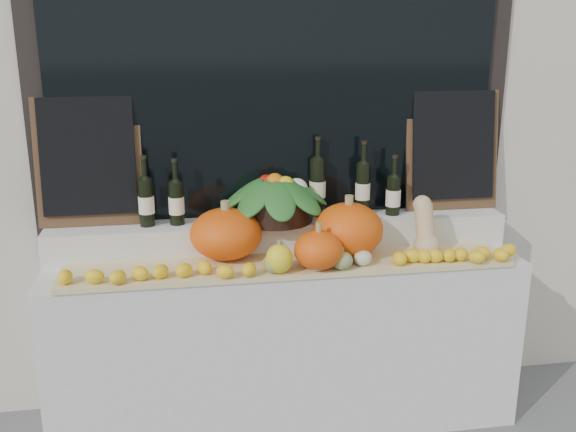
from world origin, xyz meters
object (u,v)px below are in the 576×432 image
at_px(pumpkin_left, 226,234).
at_px(wine_bottle_tall, 317,186).
at_px(butternut_squash, 425,230).
at_px(pumpkin_right, 348,230).
at_px(produce_bowl, 275,197).

bearing_deg(pumpkin_left, wine_bottle_tall, 23.25).
distance_m(pumpkin_left, butternut_squash, 0.96).
bearing_deg(pumpkin_right, produce_bowl, 147.53).
height_order(pumpkin_right, wine_bottle_tall, wine_bottle_tall).
relative_size(pumpkin_left, produce_bowl, 0.60).
bearing_deg(butternut_squash, pumpkin_right, 171.75).
bearing_deg(produce_bowl, pumpkin_left, -150.79).
height_order(butternut_squash, wine_bottle_tall, wine_bottle_tall).
bearing_deg(produce_bowl, wine_bottle_tall, 15.85).
bearing_deg(pumpkin_right, pumpkin_left, 173.86).
distance_m(pumpkin_right, produce_bowl, 0.40).
relative_size(pumpkin_right, wine_bottle_tall, 0.83).
relative_size(pumpkin_left, wine_bottle_tall, 0.85).
distance_m(produce_bowl, wine_bottle_tall, 0.24).
height_order(pumpkin_left, pumpkin_right, pumpkin_right).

